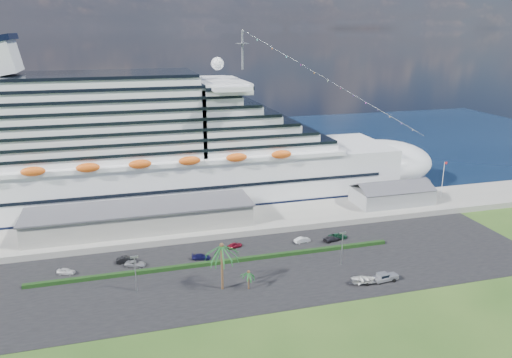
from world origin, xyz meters
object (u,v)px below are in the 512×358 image
object	(u,v)px
boat_trailer	(364,279)
cruise_ship	(146,154)
parked_car_3	(201,257)
pickup_truck	(385,277)

from	to	relation	value
boat_trailer	cruise_ship	bearing A→B (deg)	122.34
cruise_ship	parked_car_3	bearing A→B (deg)	-77.86
cruise_ship	boat_trailer	world-z (taller)	cruise_ship
boat_trailer	pickup_truck	bearing A→B (deg)	-1.06
parked_car_3	boat_trailer	xyz separation A→B (m)	(32.49, -22.04, 0.53)
cruise_ship	parked_car_3	xyz separation A→B (m)	(9.54, -44.33, -15.91)
parked_car_3	pickup_truck	size ratio (longest dim) A/B	0.78
cruise_ship	pickup_truck	bearing A→B (deg)	-54.56
cruise_ship	parked_car_3	size ratio (longest dim) A/B	41.96
cruise_ship	pickup_truck	size ratio (longest dim) A/B	32.74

